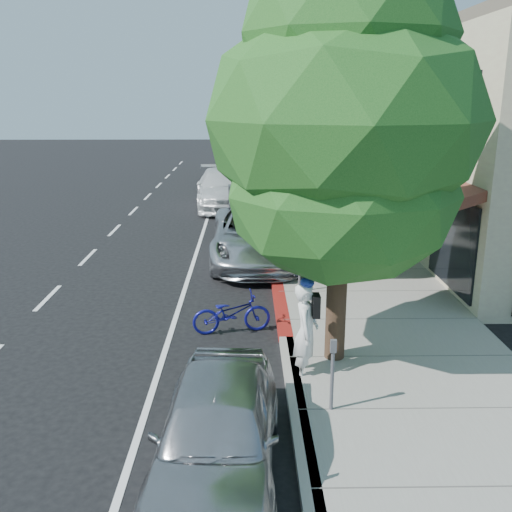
{
  "coord_description": "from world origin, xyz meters",
  "views": [
    {
      "loc": [
        -0.85,
        -12.49,
        5.22
      ],
      "look_at": [
        -0.62,
        1.26,
        1.35
      ],
      "focal_mm": 40.0,
      "sensor_mm": 36.0,
      "label": 1
    }
  ],
  "objects_px": {
    "street_tree_0": "(343,125)",
    "street_tree_3": "(283,111)",
    "silver_suv": "(257,235)",
    "dark_sedan": "(248,206)",
    "street_tree_4": "(276,107)",
    "bicycle": "(232,313)",
    "cyclist": "(306,332)",
    "pedestrian": "(323,235)",
    "street_tree_5": "(272,106)",
    "white_pickup": "(223,189)",
    "street_tree_2": "(292,113)",
    "dark_suv_far": "(252,166)",
    "street_tree_1": "(308,127)",
    "near_car_a": "(217,431)"
  },
  "relations": [
    {
      "from": "street_tree_4",
      "to": "bicycle",
      "type": "bearing_deg",
      "value": -95.37
    },
    {
      "from": "street_tree_0",
      "to": "cyclist",
      "type": "xyz_separation_m",
      "value": [
        -0.65,
        -0.62,
        -3.75
      ]
    },
    {
      "from": "white_pickup",
      "to": "near_car_a",
      "type": "relative_size",
      "value": 1.46
    },
    {
      "from": "street_tree_4",
      "to": "street_tree_0",
      "type": "bearing_deg",
      "value": -90.0
    },
    {
      "from": "cyclist",
      "to": "street_tree_4",
      "type": "bearing_deg",
      "value": 8.48
    },
    {
      "from": "pedestrian",
      "to": "white_pickup",
      "type": "bearing_deg",
      "value": -105.72
    },
    {
      "from": "silver_suv",
      "to": "street_tree_5",
      "type": "bearing_deg",
      "value": 85.74
    },
    {
      "from": "street_tree_2",
      "to": "street_tree_4",
      "type": "bearing_deg",
      "value": 90.0
    },
    {
      "from": "street_tree_2",
      "to": "silver_suv",
      "type": "relative_size",
      "value": 1.19
    },
    {
      "from": "silver_suv",
      "to": "dark_sedan",
      "type": "relative_size",
      "value": 1.31
    },
    {
      "from": "street_tree_0",
      "to": "silver_suv",
      "type": "height_order",
      "value": "street_tree_0"
    },
    {
      "from": "street_tree_0",
      "to": "street_tree_5",
      "type": "relative_size",
      "value": 1.05
    },
    {
      "from": "pedestrian",
      "to": "dark_suv_far",
      "type": "bearing_deg",
      "value": -119.68
    },
    {
      "from": "near_car_a",
      "to": "street_tree_2",
      "type": "bearing_deg",
      "value": 85.06
    },
    {
      "from": "street_tree_5",
      "to": "dark_sedan",
      "type": "height_order",
      "value": "street_tree_5"
    },
    {
      "from": "cyclist",
      "to": "white_pickup",
      "type": "distance_m",
      "value": 17.76
    },
    {
      "from": "dark_sedan",
      "to": "white_pickup",
      "type": "distance_m",
      "value": 4.13
    },
    {
      "from": "pedestrian",
      "to": "silver_suv",
      "type": "bearing_deg",
      "value": -43.36
    },
    {
      "from": "street_tree_1",
      "to": "street_tree_5",
      "type": "xyz_separation_m",
      "value": [
        0.0,
        24.0,
        0.21
      ]
    },
    {
      "from": "street_tree_1",
      "to": "street_tree_3",
      "type": "height_order",
      "value": "street_tree_1"
    },
    {
      "from": "street_tree_4",
      "to": "pedestrian",
      "type": "bearing_deg",
      "value": -87.69
    },
    {
      "from": "street_tree_0",
      "to": "street_tree_3",
      "type": "height_order",
      "value": "street_tree_0"
    },
    {
      "from": "white_pickup",
      "to": "dark_suv_far",
      "type": "relative_size",
      "value": 1.23
    },
    {
      "from": "cyclist",
      "to": "bicycle",
      "type": "relative_size",
      "value": 1.07
    },
    {
      "from": "street_tree_0",
      "to": "street_tree_3",
      "type": "distance_m",
      "value": 18.0
    },
    {
      "from": "dark_sedan",
      "to": "white_pickup",
      "type": "height_order",
      "value": "white_pickup"
    },
    {
      "from": "street_tree_1",
      "to": "silver_suv",
      "type": "relative_size",
      "value": 1.17
    },
    {
      "from": "street_tree_5",
      "to": "dark_sedan",
      "type": "distance_m",
      "value": 17.45
    },
    {
      "from": "cyclist",
      "to": "near_car_a",
      "type": "height_order",
      "value": "cyclist"
    },
    {
      "from": "dark_sedan",
      "to": "pedestrian",
      "type": "bearing_deg",
      "value": -70.67
    },
    {
      "from": "street_tree_0",
      "to": "street_tree_5",
      "type": "bearing_deg",
      "value": 90.0
    },
    {
      "from": "street_tree_5",
      "to": "near_car_a",
      "type": "distance_m",
      "value": 33.79
    },
    {
      "from": "street_tree_4",
      "to": "street_tree_5",
      "type": "bearing_deg",
      "value": 90.0
    },
    {
      "from": "street_tree_1",
      "to": "dark_suv_far",
      "type": "relative_size",
      "value": 1.47
    },
    {
      "from": "near_car_a",
      "to": "cyclist",
      "type": "bearing_deg",
      "value": 65.16
    },
    {
      "from": "street_tree_2",
      "to": "street_tree_5",
      "type": "distance_m",
      "value": 18.0
    },
    {
      "from": "street_tree_1",
      "to": "bicycle",
      "type": "bearing_deg",
      "value": -115.62
    },
    {
      "from": "street_tree_3",
      "to": "dark_sedan",
      "type": "bearing_deg",
      "value": -108.8
    },
    {
      "from": "dark_sedan",
      "to": "near_car_a",
      "type": "relative_size",
      "value": 1.13
    },
    {
      "from": "white_pickup",
      "to": "dark_sedan",
      "type": "bearing_deg",
      "value": -77.08
    },
    {
      "from": "silver_suv",
      "to": "dark_suv_far",
      "type": "bearing_deg",
      "value": 89.29
    },
    {
      "from": "street_tree_1",
      "to": "near_car_a",
      "type": "bearing_deg",
      "value": -102.89
    },
    {
      "from": "street_tree_1",
      "to": "street_tree_5",
      "type": "relative_size",
      "value": 1.0
    },
    {
      "from": "street_tree_3",
      "to": "white_pickup",
      "type": "xyz_separation_m",
      "value": [
        -2.91,
        -1.0,
        -3.62
      ]
    },
    {
      "from": "street_tree_0",
      "to": "cyclist",
      "type": "height_order",
      "value": "street_tree_0"
    },
    {
      "from": "bicycle",
      "to": "white_pickup",
      "type": "xyz_separation_m",
      "value": [
        -0.81,
        15.39,
        0.43
      ]
    },
    {
      "from": "street_tree_2",
      "to": "bicycle",
      "type": "xyz_separation_m",
      "value": [
        -2.1,
        -10.39,
        -4.11
      ]
    },
    {
      "from": "street_tree_0",
      "to": "pedestrian",
      "type": "xyz_separation_m",
      "value": [
        0.68,
        7.22,
        -3.78
      ]
    },
    {
      "from": "street_tree_2",
      "to": "white_pickup",
      "type": "relative_size",
      "value": 1.21
    },
    {
      "from": "street_tree_3",
      "to": "near_car_a",
      "type": "distance_m",
      "value": 21.94
    }
  ]
}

